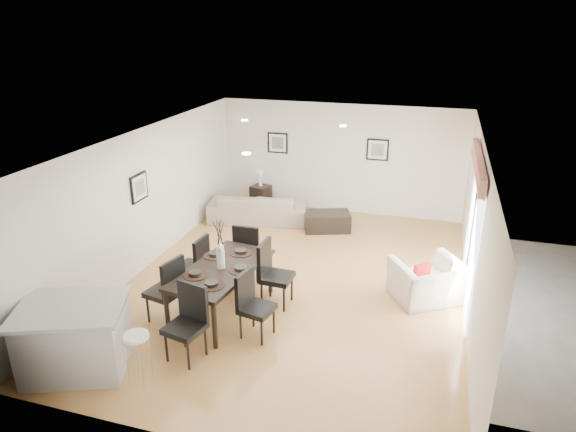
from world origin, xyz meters
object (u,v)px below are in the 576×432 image
(dining_chair_efar, at_px, (271,270))
(bar_stool, at_px, (137,341))
(sofa, at_px, (258,208))
(side_table, at_px, (261,196))
(armchair, at_px, (427,281))
(dining_chair_foot, at_px, (248,249))
(dining_chair_wfar, at_px, (196,262))
(dining_chair_wnear, at_px, (168,287))
(dining_table, at_px, (221,272))
(dining_chair_head, at_px, (189,318))
(kitchen_island, at_px, (75,337))
(coffee_table, at_px, (327,221))
(dining_chair_enear, at_px, (252,301))

(dining_chair_efar, bearing_deg, bar_stool, 159.23)
(sofa, relative_size, side_table, 4.09)
(armchair, relative_size, dining_chair_foot, 1.02)
(dining_chair_wfar, bearing_deg, dining_chair_wnear, 4.22)
(dining_table, height_order, dining_chair_foot, dining_chair_foot)
(dining_chair_wnear, distance_m, dining_chair_efar, 1.71)
(sofa, bearing_deg, dining_chair_head, 88.27)
(dining_table, bearing_deg, dining_chair_foot, 97.83)
(dining_chair_head, bearing_deg, sofa, 111.45)
(dining_table, xyz_separation_m, bar_stool, (-0.36, -1.95, -0.10))
(armchair, distance_m, kitchen_island, 5.64)
(coffee_table, bearing_deg, dining_chair_head, -119.06)
(armchair, xyz_separation_m, dining_chair_wnear, (-3.92, -1.87, 0.26))
(dining_table, distance_m, bar_stool, 1.98)
(dining_chair_efar, relative_size, kitchen_island, 0.66)
(coffee_table, bearing_deg, dining_chair_wfar, -134.04)
(coffee_table, bearing_deg, dining_chair_wnear, -129.01)
(dining_chair_wfar, xyz_separation_m, dining_chair_efar, (1.38, 0.01, 0.04))
(armchair, bearing_deg, dining_table, -9.95)
(dining_table, bearing_deg, side_table, 110.32)
(armchair, bearing_deg, sofa, -66.08)
(dining_chair_head, bearing_deg, side_table, 112.45)
(armchair, height_order, dining_chair_foot, dining_chair_foot)
(dining_chair_enear, height_order, bar_stool, dining_chair_enear)
(dining_chair_wnear, bearing_deg, dining_chair_wfar, -167.65)
(sofa, bearing_deg, armchair, 135.75)
(bar_stool, bearing_deg, dining_table, 79.41)
(sofa, bearing_deg, bar_stool, 83.52)
(armchair, bearing_deg, coffee_table, -80.70)
(armchair, height_order, dining_chair_efar, dining_chair_efar)
(dining_chair_efar, height_order, side_table, dining_chair_efar)
(dining_chair_enear, bearing_deg, coffee_table, 8.70)
(dining_chair_head, relative_size, dining_chair_foot, 1.01)
(dining_chair_wfar, bearing_deg, bar_stool, 11.78)
(armchair, bearing_deg, dining_chair_enear, 3.13)
(dining_chair_wnear, xyz_separation_m, coffee_table, (1.57, 4.47, -0.42))
(dining_chair_wfar, bearing_deg, sofa, -173.81)
(dining_table, bearing_deg, dining_chair_wnear, -135.57)
(dining_chair_head, relative_size, coffee_table, 1.08)
(dining_chair_foot, bearing_deg, kitchen_island, 65.85)
(coffee_table, height_order, side_table, side_table)
(coffee_table, bearing_deg, kitchen_island, -130.29)
(coffee_table, bearing_deg, bar_stool, -121.53)
(armchair, height_order, dining_chair_enear, dining_chair_enear)
(dining_chair_head, distance_m, dining_chair_foot, 2.43)
(dining_chair_foot, bearing_deg, side_table, -74.81)
(side_table, xyz_separation_m, kitchen_island, (-0.25, -6.92, 0.22))
(armchair, distance_m, bar_stool, 4.88)
(sofa, height_order, armchair, armchair)
(dining_chair_foot, xyz_separation_m, coffee_table, (0.88, 2.74, -0.41))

